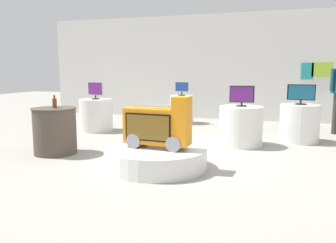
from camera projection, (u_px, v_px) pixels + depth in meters
ground_plane at (185, 160)px, 5.62m from camera, size 30.00×30.00×0.00m
back_wall_display at (230, 67)px, 10.11m from camera, size 11.67×0.13×3.11m
main_display_pedestal at (157, 158)px, 5.14m from camera, size 1.48×1.48×0.31m
novelty_firetruck_tv at (158, 127)px, 5.06m from camera, size 1.01×0.42×0.78m
display_pedestal_left_rear at (96, 115)px, 8.31m from camera, size 0.80×0.80×0.77m
tv_on_left_rear at (95, 90)px, 8.21m from camera, size 0.49×0.19×0.42m
display_pedestal_center_rear at (299, 123)px, 7.01m from camera, size 0.78×0.78×0.77m
tv_on_center_rear at (301, 94)px, 6.92m from camera, size 0.54×0.23×0.41m
display_pedestal_right_rear at (241, 126)px, 6.66m from camera, size 0.84×0.84×0.77m
tv_on_right_rear at (242, 95)px, 6.57m from camera, size 0.47×0.20×0.40m
display_pedestal_far_right at (182, 109)px, 9.52m from camera, size 0.65×0.65×0.77m
tv_on_far_right at (182, 88)px, 9.43m from camera, size 0.43×0.20×0.38m
side_table_round at (55, 130)px, 6.01m from camera, size 0.77×0.77×0.81m
bottle_on_side_table at (55, 103)px, 5.90m from camera, size 0.08×0.08×0.22m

